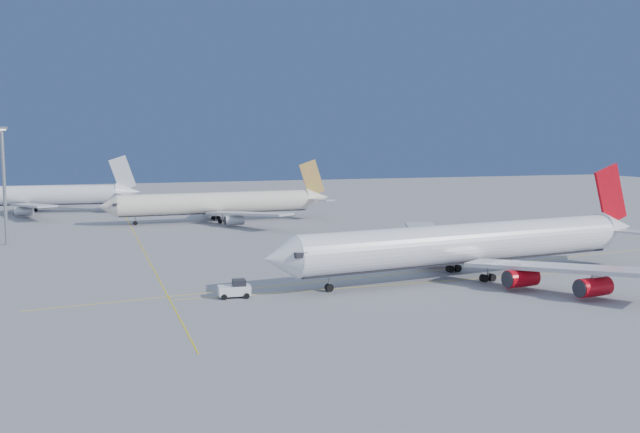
{
  "coord_description": "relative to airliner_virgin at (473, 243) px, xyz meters",
  "views": [
    {
      "loc": [
        -50.65,
        -113.02,
        22.6
      ],
      "look_at": [
        -6.63,
        20.24,
        7.0
      ],
      "focal_mm": 40.0,
      "sensor_mm": 36.0,
      "label": 1
    }
  ],
  "objects": [
    {
      "name": "pushback_tug",
      "position": [
        -40.02,
        -3.09,
        -4.25
      ],
      "size": [
        4.67,
        3.03,
        2.54
      ],
      "rotation": [
        0.0,
        0.0,
        -0.07
      ],
      "color": "white",
      "rests_on": "ground"
    },
    {
      "name": "ground",
      "position": [
        -9.06,
        11.92,
        -5.43
      ],
      "size": [
        500.0,
        500.0,
        0.0
      ],
      "primitive_type": "plane",
      "color": "slate",
      "rests_on": "ground"
    },
    {
      "name": "light_mast",
      "position": [
        -75.89,
        61.16,
        9.22
      ],
      "size": [
        2.15,
        2.15,
        24.83
      ],
      "color": "gray",
      "rests_on": "ground"
    },
    {
      "name": "airliner_third",
      "position": [
        -75.27,
        128.26,
        -0.22
      ],
      "size": [
        64.24,
        58.83,
        17.23
      ],
      "rotation": [
        0.0,
        0.0,
        -0.12
      ],
      "color": "white",
      "rests_on": "ground"
    },
    {
      "name": "airliner_virgin",
      "position": [
        0.0,
        0.0,
        0.0
      ],
      "size": [
        72.95,
        64.99,
        18.02
      ],
      "rotation": [
        0.0,
        0.0,
        0.14
      ],
      "color": "white",
      "rests_on": "ground"
    },
    {
      "name": "airliner_etihad",
      "position": [
        -25.29,
        88.82,
        -0.42
      ],
      "size": [
        63.08,
        58.24,
        16.47
      ],
      "rotation": [
        0.0,
        0.0,
        0.05
      ],
      "color": "silver",
      "rests_on": "ground"
    },
    {
      "name": "taxiway_lines",
      "position": [
        -23.78,
        18.27,
        -5.42
      ],
      "size": [
        118.86,
        140.0,
        0.02
      ],
      "color": "yellow",
      "rests_on": "ground"
    }
  ]
}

